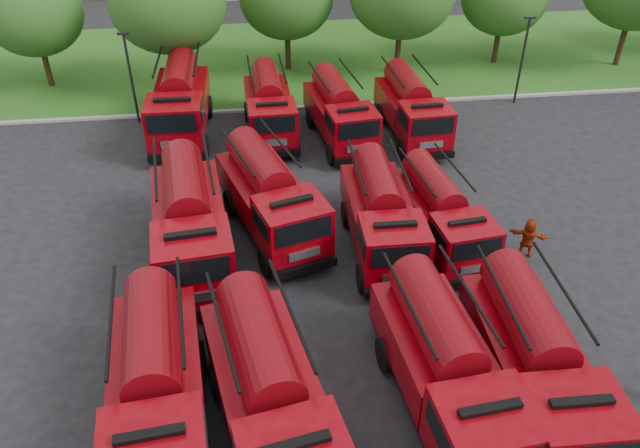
{
  "coord_description": "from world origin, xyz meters",
  "views": [
    {
      "loc": [
        -3.83,
        -15.83,
        15.54
      ],
      "look_at": [
        -1.43,
        3.51,
        1.8
      ],
      "focal_mm": 35.0,
      "sensor_mm": 36.0,
      "label": 1
    }
  ],
  "objects_px": {
    "fire_truck_10": "(339,112)",
    "fire_truck_11": "(412,108)",
    "firefighter_5": "(524,254)",
    "fire_truck_4": "(190,222)",
    "fire_truck_5": "(270,196)",
    "fire_truck_0": "(156,388)",
    "fire_truck_8": "(180,102)",
    "fire_truck_2": "(447,368)",
    "fire_truck_9": "(269,106)",
    "firefighter_4": "(243,365)",
    "fire_truck_1": "(270,396)",
    "fire_truck_3": "(535,361)",
    "fire_truck_7": "(441,214)",
    "fire_truck_6": "(381,215)"
  },
  "relations": [
    {
      "from": "fire_truck_7",
      "to": "fire_truck_11",
      "type": "height_order",
      "value": "fire_truck_11"
    },
    {
      "from": "fire_truck_7",
      "to": "firefighter_4",
      "type": "height_order",
      "value": "fire_truck_7"
    },
    {
      "from": "fire_truck_10",
      "to": "firefighter_5",
      "type": "bearing_deg",
      "value": -68.9
    },
    {
      "from": "fire_truck_3",
      "to": "fire_truck_5",
      "type": "height_order",
      "value": "fire_truck_5"
    },
    {
      "from": "fire_truck_4",
      "to": "fire_truck_10",
      "type": "bearing_deg",
      "value": 46.56
    },
    {
      "from": "fire_truck_3",
      "to": "firefighter_5",
      "type": "relative_size",
      "value": 4.44
    },
    {
      "from": "fire_truck_1",
      "to": "fire_truck_9",
      "type": "bearing_deg",
      "value": 75.97
    },
    {
      "from": "fire_truck_7",
      "to": "firefighter_4",
      "type": "xyz_separation_m",
      "value": [
        -8.14,
        -5.71,
        -1.47
      ]
    },
    {
      "from": "fire_truck_3",
      "to": "fire_truck_6",
      "type": "height_order",
      "value": "fire_truck_3"
    },
    {
      "from": "fire_truck_3",
      "to": "fire_truck_9",
      "type": "bearing_deg",
      "value": 111.01
    },
    {
      "from": "fire_truck_0",
      "to": "fire_truck_2",
      "type": "distance_m",
      "value": 8.31
    },
    {
      "from": "fire_truck_0",
      "to": "fire_truck_7",
      "type": "distance_m",
      "value": 13.1
    },
    {
      "from": "fire_truck_2",
      "to": "fire_truck_6",
      "type": "height_order",
      "value": "fire_truck_2"
    },
    {
      "from": "fire_truck_1",
      "to": "fire_truck_4",
      "type": "xyz_separation_m",
      "value": [
        -2.59,
        8.67,
        0.05
      ]
    },
    {
      "from": "fire_truck_3",
      "to": "fire_truck_6",
      "type": "xyz_separation_m",
      "value": [
        -2.91,
        8.21,
        -0.08
      ]
    },
    {
      "from": "fire_truck_0",
      "to": "fire_truck_4",
      "type": "xyz_separation_m",
      "value": [
        0.58,
        7.96,
        0.09
      ]
    },
    {
      "from": "fire_truck_0",
      "to": "fire_truck_1",
      "type": "relative_size",
      "value": 0.96
    },
    {
      "from": "fire_truck_1",
      "to": "fire_truck_4",
      "type": "relative_size",
      "value": 0.99
    },
    {
      "from": "fire_truck_0",
      "to": "fire_truck_11",
      "type": "relative_size",
      "value": 1.09
    },
    {
      "from": "fire_truck_6",
      "to": "firefighter_5",
      "type": "relative_size",
      "value": 4.21
    },
    {
      "from": "fire_truck_3",
      "to": "fire_truck_11",
      "type": "height_order",
      "value": "fire_truck_3"
    },
    {
      "from": "fire_truck_10",
      "to": "fire_truck_11",
      "type": "xyz_separation_m",
      "value": [
        3.85,
        -0.05,
        0.03
      ]
    },
    {
      "from": "fire_truck_3",
      "to": "fire_truck_2",
      "type": "bearing_deg",
      "value": 179.85
    },
    {
      "from": "fire_truck_8",
      "to": "fire_truck_10",
      "type": "relative_size",
      "value": 1.12
    },
    {
      "from": "fire_truck_6",
      "to": "firefighter_5",
      "type": "distance_m",
      "value": 6.08
    },
    {
      "from": "fire_truck_0",
      "to": "fire_truck_10",
      "type": "distance_m",
      "value": 19.23
    },
    {
      "from": "fire_truck_7",
      "to": "fire_truck_2",
      "type": "bearing_deg",
      "value": -112.12
    },
    {
      "from": "fire_truck_5",
      "to": "firefighter_4",
      "type": "relative_size",
      "value": 4.86
    },
    {
      "from": "fire_truck_0",
      "to": "firefighter_5",
      "type": "xyz_separation_m",
      "value": [
        13.81,
        6.66,
        -1.73
      ]
    },
    {
      "from": "fire_truck_2",
      "to": "fire_truck_4",
      "type": "distance_m",
      "value": 11.29
    },
    {
      "from": "fire_truck_7",
      "to": "fire_truck_11",
      "type": "xyz_separation_m",
      "value": [
        1.19,
        9.69,
        0.13
      ]
    },
    {
      "from": "fire_truck_9",
      "to": "firefighter_4",
      "type": "height_order",
      "value": "fire_truck_9"
    },
    {
      "from": "fire_truck_4",
      "to": "fire_truck_5",
      "type": "bearing_deg",
      "value": 21.02
    },
    {
      "from": "fire_truck_8",
      "to": "fire_truck_10",
      "type": "xyz_separation_m",
      "value": [
        8.3,
        -1.66,
        -0.24
      ]
    },
    {
      "from": "fire_truck_8",
      "to": "fire_truck_11",
      "type": "height_order",
      "value": "fire_truck_8"
    },
    {
      "from": "fire_truck_11",
      "to": "fire_truck_1",
      "type": "bearing_deg",
      "value": -117.94
    },
    {
      "from": "fire_truck_2",
      "to": "firefighter_5",
      "type": "bearing_deg",
      "value": 45.97
    },
    {
      "from": "fire_truck_0",
      "to": "fire_truck_8",
      "type": "relative_size",
      "value": 0.97
    },
    {
      "from": "fire_truck_7",
      "to": "fire_truck_0",
      "type": "bearing_deg",
      "value": -150.26
    },
    {
      "from": "fire_truck_4",
      "to": "fire_truck_9",
      "type": "distance_m",
      "value": 11.32
    },
    {
      "from": "fire_truck_4",
      "to": "firefighter_5",
      "type": "distance_m",
      "value": 13.42
    },
    {
      "from": "fire_truck_4",
      "to": "fire_truck_9",
      "type": "relative_size",
      "value": 1.16
    },
    {
      "from": "fire_truck_3",
      "to": "fire_truck_10",
      "type": "relative_size",
      "value": 1.04
    },
    {
      "from": "fire_truck_0",
      "to": "fire_truck_11",
      "type": "bearing_deg",
      "value": 50.6
    },
    {
      "from": "fire_truck_5",
      "to": "fire_truck_8",
      "type": "xyz_separation_m",
      "value": [
        -4.2,
        9.62,
        0.12
      ]
    },
    {
      "from": "fire_truck_5",
      "to": "firefighter_5",
      "type": "height_order",
      "value": "fire_truck_5"
    },
    {
      "from": "fire_truck_0",
      "to": "firefighter_5",
      "type": "height_order",
      "value": "fire_truck_0"
    },
    {
      "from": "fire_truck_4",
      "to": "fire_truck_5",
      "type": "xyz_separation_m",
      "value": [
        3.17,
        1.64,
        -0.11
      ]
    },
    {
      "from": "fire_truck_1",
      "to": "fire_truck_6",
      "type": "height_order",
      "value": "fire_truck_1"
    },
    {
      "from": "fire_truck_10",
      "to": "firefighter_5",
      "type": "relative_size",
      "value": 4.26
    }
  ]
}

